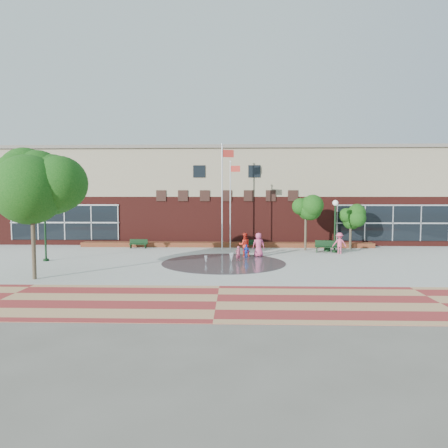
{
  "coord_description": "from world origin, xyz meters",
  "views": [
    {
      "loc": [
        0.81,
        -23.88,
        4.55
      ],
      "look_at": [
        0.0,
        4.0,
        2.6
      ],
      "focal_mm": 32.0,
      "sensor_mm": 36.0,
      "label": 1
    }
  ],
  "objects_px": {
    "bench_left": "(138,246)",
    "child_splash": "(238,254)",
    "flagpole_left": "(231,201)",
    "tree_big_left": "(31,174)",
    "flagpole_right": "(223,191)",
    "trash_can": "(327,246)"
  },
  "relations": [
    {
      "from": "flagpole_left",
      "to": "flagpole_right",
      "type": "relative_size",
      "value": 0.83
    },
    {
      "from": "flagpole_right",
      "to": "bench_left",
      "type": "bearing_deg",
      "value": 157.21
    },
    {
      "from": "trash_can",
      "to": "child_splash",
      "type": "relative_size",
      "value": 0.86
    },
    {
      "from": "flagpole_right",
      "to": "flagpole_left",
      "type": "bearing_deg",
      "value": -71.71
    },
    {
      "from": "bench_left",
      "to": "child_splash",
      "type": "xyz_separation_m",
      "value": [
        8.65,
        -6.62,
        0.28
      ]
    },
    {
      "from": "flagpole_left",
      "to": "bench_left",
      "type": "height_order",
      "value": "flagpole_left"
    },
    {
      "from": "trash_can",
      "to": "tree_big_left",
      "type": "bearing_deg",
      "value": -148.17
    },
    {
      "from": "flagpole_left",
      "to": "child_splash",
      "type": "xyz_separation_m",
      "value": [
        0.57,
        -4.81,
        -3.59
      ]
    },
    {
      "from": "bench_left",
      "to": "flagpole_right",
      "type": "bearing_deg",
      "value": -3.41
    },
    {
      "from": "flagpole_left",
      "to": "trash_can",
      "type": "distance_m",
      "value": 8.74
    },
    {
      "from": "flagpole_right",
      "to": "trash_can",
      "type": "relative_size",
      "value": 9.73
    },
    {
      "from": "flagpole_right",
      "to": "bench_left",
      "type": "relative_size",
      "value": 5.57
    },
    {
      "from": "tree_big_left",
      "to": "child_splash",
      "type": "xyz_separation_m",
      "value": [
        11.17,
        6.38,
        -5.22
      ]
    },
    {
      "from": "child_splash",
      "to": "flagpole_left",
      "type": "bearing_deg",
      "value": -110.96
    },
    {
      "from": "flagpole_right",
      "to": "trash_can",
      "type": "distance_m",
      "value": 9.76
    },
    {
      "from": "trash_can",
      "to": "flagpole_left",
      "type": "bearing_deg",
      "value": -177.68
    },
    {
      "from": "trash_can",
      "to": "child_splash",
      "type": "bearing_deg",
      "value": -145.14
    },
    {
      "from": "flagpole_left",
      "to": "tree_big_left",
      "type": "height_order",
      "value": "tree_big_left"
    },
    {
      "from": "flagpole_left",
      "to": "bench_left",
      "type": "distance_m",
      "value": 9.14
    },
    {
      "from": "bench_left",
      "to": "flagpole_left",
      "type": "bearing_deg",
      "value": -9.73
    },
    {
      "from": "flagpole_left",
      "to": "child_splash",
      "type": "height_order",
      "value": "flagpole_left"
    },
    {
      "from": "trash_can",
      "to": "child_splash",
      "type": "distance_m",
      "value": 8.97
    }
  ]
}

